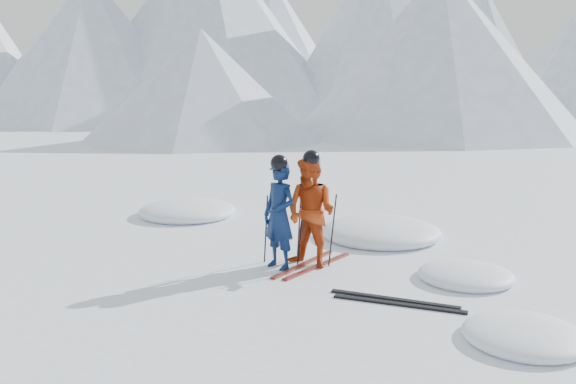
% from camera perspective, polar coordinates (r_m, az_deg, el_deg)
% --- Properties ---
extents(ground, '(160.00, 160.00, 0.00)m').
position_cam_1_polar(ground, '(8.91, 7.25, -8.16)').
color(ground, white).
rests_on(ground, ground).
extents(skier_blue, '(0.70, 0.58, 1.64)m').
position_cam_1_polar(skier_blue, '(9.20, -0.83, -2.22)').
color(skier_blue, '#0B1D43').
rests_on(skier_blue, ground).
extents(skier_red, '(0.93, 0.78, 1.69)m').
position_cam_1_polar(skier_red, '(9.28, 2.15, -1.93)').
color(skier_red, '#B3370E').
rests_on(skier_red, ground).
extents(pole_blue_left, '(0.11, 0.08, 1.09)m').
position_cam_1_polar(pole_blue_left, '(9.52, -2.08, -3.49)').
color(pole_blue_left, black).
rests_on(pole_blue_left, ground).
extents(pole_blue_right, '(0.11, 0.07, 1.09)m').
position_cam_1_polar(pole_blue_right, '(9.39, 1.21, -3.68)').
color(pole_blue_right, black).
rests_on(pole_blue_right, ground).
extents(pole_red_left, '(0.11, 0.09, 1.13)m').
position_cam_1_polar(pole_red_left, '(9.68, 1.05, -3.14)').
color(pole_red_left, black).
rests_on(pole_red_left, ground).
extents(pole_red_right, '(0.11, 0.08, 1.13)m').
position_cam_1_polar(pole_red_right, '(9.38, 4.19, -3.60)').
color(pole_red_right, black).
rests_on(pole_red_right, ground).
extents(ski_worn_left, '(0.35, 1.69, 0.03)m').
position_cam_1_polar(ski_worn_left, '(9.53, 1.45, -6.77)').
color(ski_worn_left, black).
rests_on(ski_worn_left, ground).
extents(ski_worn_right, '(0.46, 1.68, 0.03)m').
position_cam_1_polar(ski_worn_right, '(9.45, 2.80, -6.94)').
color(ski_worn_right, black).
rests_on(ski_worn_right, ground).
extents(ski_loose_a, '(1.70, 0.12, 0.03)m').
position_cam_1_polar(ski_loose_a, '(8.15, 9.89, -9.86)').
color(ski_loose_a, black).
rests_on(ski_loose_a, ground).
extents(ski_loose_b, '(1.70, 0.18, 0.03)m').
position_cam_1_polar(ski_loose_b, '(7.99, 10.32, -10.28)').
color(ski_loose_b, black).
rests_on(ski_loose_b, ground).
extents(snow_lumps, '(8.71, 5.69, 0.48)m').
position_cam_1_polar(snow_lumps, '(11.21, 2.49, -4.29)').
color(snow_lumps, white).
rests_on(snow_lumps, ground).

